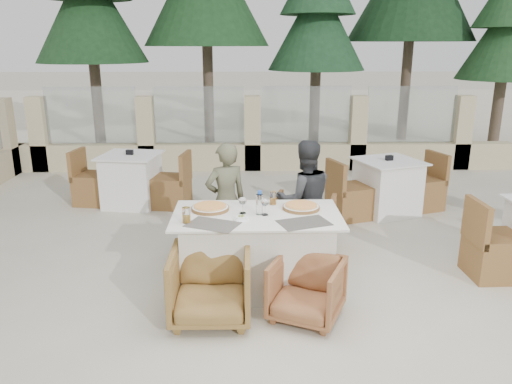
{
  "coord_description": "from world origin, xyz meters",
  "views": [
    {
      "loc": [
        -0.16,
        -4.56,
        2.32
      ],
      "look_at": [
        -0.04,
        0.22,
        0.9
      ],
      "focal_mm": 35.0,
      "sensor_mm": 36.0,
      "label": 1
    }
  ],
  "objects_px": {
    "pizza_right": "(301,207)",
    "armchair_far_right": "(302,224)",
    "beer_glass_right": "(273,198)",
    "water_bottle": "(260,203)",
    "armchair_near_left": "(211,285)",
    "olive_dish": "(241,217)",
    "armchair_near_right": "(307,289)",
    "pizza_left": "(210,208)",
    "dining_table": "(257,251)",
    "wine_glass_near": "(265,206)",
    "beer_glass_left": "(186,215)",
    "bg_table_b": "(387,187)",
    "wine_glass_centre": "(243,204)",
    "diner_left": "(226,201)",
    "diner_right": "(305,200)",
    "bg_table_a": "(132,180)",
    "armchair_far_left": "(215,234)"
  },
  "relations": [
    {
      "from": "beer_glass_right",
      "to": "armchair_near_left",
      "type": "relative_size",
      "value": 0.19
    },
    {
      "from": "wine_glass_near",
      "to": "pizza_left",
      "type": "bearing_deg",
      "value": 162.87
    },
    {
      "from": "beer_glass_left",
      "to": "wine_glass_near",
      "type": "bearing_deg",
      "value": 15.1
    },
    {
      "from": "olive_dish",
      "to": "dining_table",
      "type": "bearing_deg",
      "value": 46.62
    },
    {
      "from": "pizza_right",
      "to": "wine_glass_centre",
      "type": "height_order",
      "value": "wine_glass_centre"
    },
    {
      "from": "armchair_far_left",
      "to": "armchair_near_right",
      "type": "relative_size",
      "value": 1.04
    },
    {
      "from": "dining_table",
      "to": "wine_glass_near",
      "type": "xyz_separation_m",
      "value": [
        0.08,
        -0.03,
        0.48
      ]
    },
    {
      "from": "armchair_far_left",
      "to": "diner_left",
      "type": "distance_m",
      "value": 0.4
    },
    {
      "from": "dining_table",
      "to": "pizza_right",
      "type": "bearing_deg",
      "value": 17.89
    },
    {
      "from": "wine_glass_centre",
      "to": "pizza_right",
      "type": "bearing_deg",
      "value": 11.67
    },
    {
      "from": "armchair_near_right",
      "to": "diner_left",
      "type": "xyz_separation_m",
      "value": [
        -0.74,
        1.38,
        0.38
      ]
    },
    {
      "from": "dining_table",
      "to": "olive_dish",
      "type": "xyz_separation_m",
      "value": [
        -0.15,
        -0.15,
        0.41
      ]
    },
    {
      "from": "olive_dish",
      "to": "armchair_near_right",
      "type": "distance_m",
      "value": 0.88
    },
    {
      "from": "wine_glass_near",
      "to": "olive_dish",
      "type": "bearing_deg",
      "value": -150.58
    },
    {
      "from": "dining_table",
      "to": "beer_glass_right",
      "type": "distance_m",
      "value": 0.56
    },
    {
      "from": "wine_glass_centre",
      "to": "wine_glass_near",
      "type": "distance_m",
      "value": 0.22
    },
    {
      "from": "dining_table",
      "to": "armchair_near_right",
      "type": "relative_size",
      "value": 2.68
    },
    {
      "from": "wine_glass_centre",
      "to": "diner_left",
      "type": "relative_size",
      "value": 0.14
    },
    {
      "from": "pizza_right",
      "to": "diner_right",
      "type": "relative_size",
      "value": 0.27
    },
    {
      "from": "pizza_left",
      "to": "olive_dish",
      "type": "xyz_separation_m",
      "value": [
        0.31,
        -0.29,
        -0.0
      ]
    },
    {
      "from": "armchair_near_left",
      "to": "water_bottle",
      "type": "bearing_deg",
      "value": 52.13
    },
    {
      "from": "armchair_far_right",
      "to": "bg_table_b",
      "type": "xyz_separation_m",
      "value": [
        1.35,
        1.31,
        0.06
      ]
    },
    {
      "from": "armchair_far_left",
      "to": "beer_glass_right",
      "type": "bearing_deg",
      "value": 135.43
    },
    {
      "from": "pizza_left",
      "to": "diner_right",
      "type": "xyz_separation_m",
      "value": [
        1.0,
        0.62,
        -0.12
      ]
    },
    {
      "from": "beer_glass_right",
      "to": "wine_glass_centre",
      "type": "bearing_deg",
      "value": -138.34
    },
    {
      "from": "beer_glass_left",
      "to": "bg_table_b",
      "type": "xyz_separation_m",
      "value": [
        2.54,
        2.46,
        -0.46
      ]
    },
    {
      "from": "olive_dish",
      "to": "pizza_left",
      "type": "bearing_deg",
      "value": 136.7
    },
    {
      "from": "beer_glass_right",
      "to": "olive_dish",
      "type": "height_order",
      "value": "beer_glass_right"
    },
    {
      "from": "dining_table",
      "to": "diner_right",
      "type": "height_order",
      "value": "diner_right"
    },
    {
      "from": "dining_table",
      "to": "armchair_far_left",
      "type": "height_order",
      "value": "dining_table"
    },
    {
      "from": "wine_glass_near",
      "to": "olive_dish",
      "type": "relative_size",
      "value": 1.67
    },
    {
      "from": "wine_glass_centre",
      "to": "beer_glass_right",
      "type": "xyz_separation_m",
      "value": [
        0.3,
        0.27,
        -0.03
      ]
    },
    {
      "from": "wine_glass_near",
      "to": "olive_dish",
      "type": "xyz_separation_m",
      "value": [
        -0.22,
        -0.13,
        -0.07
      ]
    },
    {
      "from": "water_bottle",
      "to": "wine_glass_centre",
      "type": "bearing_deg",
      "value": 169.97
    },
    {
      "from": "pizza_right",
      "to": "armchair_far_right",
      "type": "relative_size",
      "value": 0.51
    },
    {
      "from": "wine_glass_centre",
      "to": "wine_glass_near",
      "type": "xyz_separation_m",
      "value": [
        0.21,
        -0.05,
        0.0
      ]
    },
    {
      "from": "pizza_right",
      "to": "diner_right",
      "type": "height_order",
      "value": "diner_right"
    },
    {
      "from": "wine_glass_centre",
      "to": "bg_table_b",
      "type": "bearing_deg",
      "value": 47.48
    },
    {
      "from": "wine_glass_centre",
      "to": "beer_glass_left",
      "type": "xyz_separation_m",
      "value": [
        -0.51,
        -0.25,
        -0.02
      ]
    },
    {
      "from": "wine_glass_centre",
      "to": "bg_table_a",
      "type": "height_order",
      "value": "wine_glass_centre"
    },
    {
      "from": "dining_table",
      "to": "armchair_near_left",
      "type": "xyz_separation_m",
      "value": [
        -0.41,
        -0.56,
        -0.06
      ]
    },
    {
      "from": "beer_glass_right",
      "to": "diner_left",
      "type": "relative_size",
      "value": 0.1
    },
    {
      "from": "water_bottle",
      "to": "bg_table_a",
      "type": "height_order",
      "value": "water_bottle"
    },
    {
      "from": "dining_table",
      "to": "water_bottle",
      "type": "bearing_deg",
      "value": -10.6
    },
    {
      "from": "pizza_right",
      "to": "diner_left",
      "type": "relative_size",
      "value": 0.28
    },
    {
      "from": "bg_table_a",
      "to": "beer_glass_right",
      "type": "bearing_deg",
      "value": -41.98
    },
    {
      "from": "pizza_left",
      "to": "armchair_near_left",
      "type": "bearing_deg",
      "value": -86.96
    },
    {
      "from": "pizza_left",
      "to": "armchair_far_right",
      "type": "height_order",
      "value": "pizza_left"
    },
    {
      "from": "olive_dish",
      "to": "armchair_far_left",
      "type": "height_order",
      "value": "olive_dish"
    },
    {
      "from": "beer_glass_right",
      "to": "water_bottle",
      "type": "bearing_deg",
      "value": -115.76
    }
  ]
}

